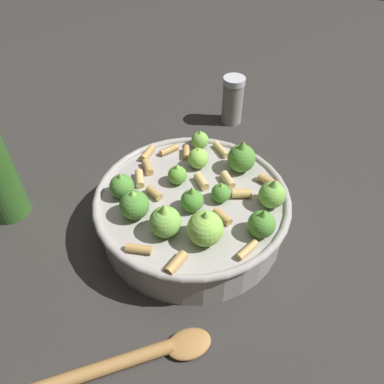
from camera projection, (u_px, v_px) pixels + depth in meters
name	position (u px, v px, depth m)	size (l,w,h in m)	color
ground_plane	(192.00, 226.00, 0.55)	(2.40, 2.40, 0.00)	#2D2B28
cooking_pan	(193.00, 208.00, 0.52)	(0.27, 0.27, 0.11)	#9E9993
pepper_shaker	(233.00, 100.00, 0.72)	(0.04, 0.04, 0.09)	gray
wooden_spoon	(123.00, 365.00, 0.40)	(0.18, 0.18, 0.02)	#9E703D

